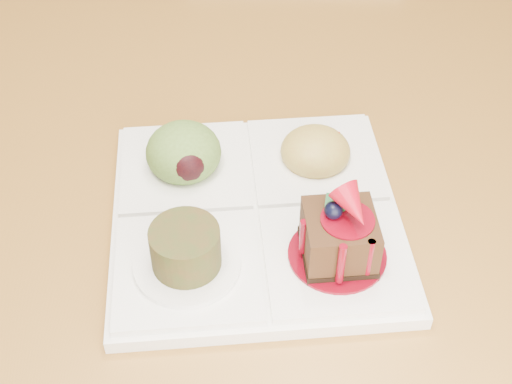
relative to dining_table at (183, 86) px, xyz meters
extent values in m
cube|color=#916025|center=(0.00, 0.00, 0.05)|extent=(1.00, 1.80, 0.04)
cube|color=white|center=(0.00, -0.29, 0.07)|extent=(0.27, 0.27, 0.01)
cube|color=white|center=(0.05, -0.36, 0.08)|extent=(0.13, 0.13, 0.01)
cube|color=white|center=(-0.06, -0.33, 0.08)|extent=(0.13, 0.13, 0.01)
cube|color=white|center=(-0.04, -0.23, 0.08)|extent=(0.13, 0.13, 0.01)
cube|color=white|center=(0.07, -0.25, 0.08)|extent=(0.13, 0.13, 0.01)
cylinder|color=#690310|center=(0.05, -0.36, 0.09)|extent=(0.07, 0.07, 0.00)
cube|color=black|center=(0.05, -0.36, 0.09)|extent=(0.06, 0.06, 0.01)
cube|color=#39200F|center=(0.05, -0.36, 0.11)|extent=(0.06, 0.06, 0.03)
cylinder|color=#690310|center=(0.05, -0.36, 0.13)|extent=(0.04, 0.04, 0.00)
sphere|color=black|center=(0.04, -0.35, 0.13)|extent=(0.01, 0.01, 0.01)
cone|color=#AD0B1D|center=(0.05, -0.36, 0.14)|extent=(0.03, 0.04, 0.03)
cube|color=#11451D|center=(0.05, -0.35, 0.13)|extent=(0.01, 0.01, 0.01)
cube|color=#11451D|center=(0.04, -0.34, 0.13)|extent=(0.01, 0.02, 0.01)
cylinder|color=#690310|center=(0.04, -0.38, 0.11)|extent=(0.01, 0.01, 0.04)
cylinder|color=#690310|center=(0.06, -0.38, 0.11)|extent=(0.01, 0.01, 0.03)
cylinder|color=#690310|center=(0.02, -0.35, 0.11)|extent=(0.01, 0.01, 0.03)
cylinder|color=white|center=(-0.06, -0.33, 0.09)|extent=(0.08, 0.08, 0.00)
cylinder|color=#462C14|center=(-0.06, -0.33, 0.11)|extent=(0.05, 0.05, 0.03)
cylinder|color=#4C2310|center=(-0.06, -0.33, 0.12)|extent=(0.04, 0.04, 0.00)
ellipsoid|color=olive|center=(-0.04, -0.23, 0.10)|extent=(0.06, 0.06, 0.05)
ellipsoid|color=black|center=(-0.04, -0.25, 0.10)|extent=(0.03, 0.02, 0.03)
ellipsoid|color=#A6993C|center=(0.07, -0.25, 0.09)|extent=(0.06, 0.06, 0.04)
cube|color=red|center=(0.08, -0.24, 0.10)|extent=(0.02, 0.02, 0.01)
cube|color=#497319|center=(0.07, -0.24, 0.09)|extent=(0.02, 0.02, 0.01)
cube|color=red|center=(0.06, -0.25, 0.10)|extent=(0.02, 0.02, 0.01)
cube|color=#497319|center=(0.07, -0.26, 0.10)|extent=(0.02, 0.02, 0.01)
camera|label=1|loc=(-0.11, -0.67, 0.49)|focal=50.00mm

